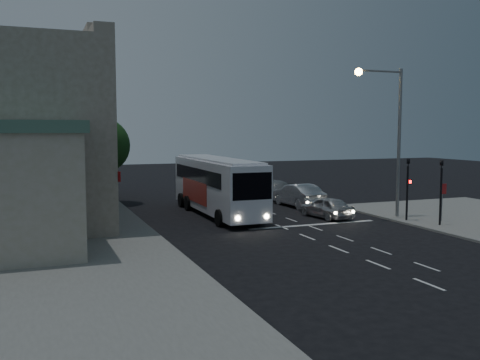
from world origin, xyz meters
name	(u,v)px	position (x,y,z in m)	size (l,w,h in m)	color
ground	(298,233)	(0.00, 0.00, 0.00)	(120.00, 120.00, 0.00)	black
sidewalk_far	(34,223)	(-13.00, 8.00, 0.06)	(12.00, 50.00, 0.12)	slate
road_markings	(292,222)	(1.29, 3.31, 0.00)	(8.00, 30.55, 0.01)	silver
tour_bus	(217,184)	(-1.96, 7.51, 1.97)	(2.82, 11.89, 3.64)	white
car_suv	(326,207)	(3.93, 3.80, 0.67)	(1.59, 3.95, 1.34)	#BBBBBB
car_sedan_a	(298,195)	(4.55, 8.82, 0.82)	(1.74, 4.98, 1.64)	#B6B8BC
car_sedan_b	(271,189)	(4.67, 13.71, 0.75)	(2.10, 5.16, 1.50)	#9E9E9E
car_sedan_c	(235,183)	(3.77, 19.43, 0.77)	(2.55, 5.54, 1.54)	silver
car_extra	(216,177)	(3.94, 25.33, 0.78)	(1.66, 4.76, 1.57)	#AFAFB0
traffic_signal_main	(408,181)	(7.60, 0.78, 2.42)	(0.25, 0.35, 4.10)	black
traffic_signal_side	(441,184)	(8.30, -1.20, 2.42)	(0.18, 0.15, 4.10)	black
regulatory_sign	(443,196)	(9.30, -0.24, 1.60)	(0.45, 0.12, 2.20)	slate
streetlight	(391,125)	(7.34, 2.20, 5.73)	(3.32, 0.44, 9.00)	slate
main_building	(12,135)	(-13.96, 8.00, 5.16)	(10.12, 12.00, 11.00)	#786F5D
low_building_north	(25,156)	(-13.50, 20.00, 3.39)	(9.40, 9.40, 6.50)	gray
street_tree	(102,143)	(-8.21, 15.02, 4.50)	(4.00, 4.00, 6.20)	black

